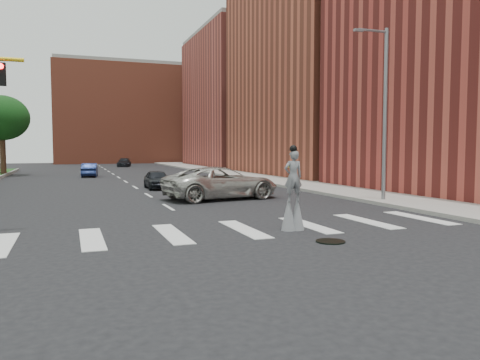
% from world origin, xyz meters
% --- Properties ---
extents(ground_plane, '(160.00, 160.00, 0.00)m').
position_xyz_m(ground_plane, '(0.00, 0.00, 0.00)').
color(ground_plane, black).
rests_on(ground_plane, ground).
extents(sidewalk_right, '(5.00, 90.00, 0.18)m').
position_xyz_m(sidewalk_right, '(12.50, 25.00, 0.09)').
color(sidewalk_right, gray).
rests_on(sidewalk_right, ground).
extents(manhole, '(0.90, 0.90, 0.04)m').
position_xyz_m(manhole, '(3.00, -2.00, 0.02)').
color(manhole, black).
rests_on(manhole, ground).
extents(building_mid, '(16.00, 22.00, 24.00)m').
position_xyz_m(building_mid, '(22.00, 30.00, 12.00)').
color(building_mid, '#A94C35').
rests_on(building_mid, ground).
extents(building_far, '(16.00, 22.00, 20.00)m').
position_xyz_m(building_far, '(22.00, 54.00, 10.00)').
color(building_far, '#B44D42').
rests_on(building_far, ground).
extents(building_backdrop, '(26.00, 14.00, 18.00)m').
position_xyz_m(building_backdrop, '(6.00, 78.00, 9.00)').
color(building_backdrop, '#A94C35').
rests_on(building_backdrop, ground).
extents(streetlight, '(2.05, 0.20, 9.00)m').
position_xyz_m(streetlight, '(10.90, 6.00, 4.90)').
color(streetlight, slate).
rests_on(streetlight, ground).
extents(stilt_performer, '(0.84, 0.54, 2.98)m').
position_xyz_m(stilt_performer, '(2.84, 0.26, 1.19)').
color(stilt_performer, '#382116').
rests_on(stilt_performer, ground).
extents(suv_crossing, '(6.97, 4.10, 1.82)m').
position_xyz_m(suv_crossing, '(3.54, 10.58, 0.91)').
color(suv_crossing, beige).
rests_on(suv_crossing, ground).
extents(car_near, '(1.60, 3.87, 1.31)m').
position_xyz_m(car_near, '(1.31, 18.35, 0.66)').
color(car_near, black).
rests_on(car_near, ground).
extents(car_mid, '(1.80, 4.16, 1.33)m').
position_xyz_m(car_mid, '(-2.56, 34.14, 0.67)').
color(car_mid, navy).
rests_on(car_mid, ground).
extents(car_far, '(2.67, 4.65, 1.27)m').
position_xyz_m(car_far, '(3.33, 57.77, 0.63)').
color(car_far, black).
rests_on(car_far, ground).
extents(tree_6, '(5.31, 5.31, 8.12)m').
position_xyz_m(tree_6, '(-10.71, 38.20, 5.82)').
color(tree_6, '#382116').
rests_on(tree_6, ground).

